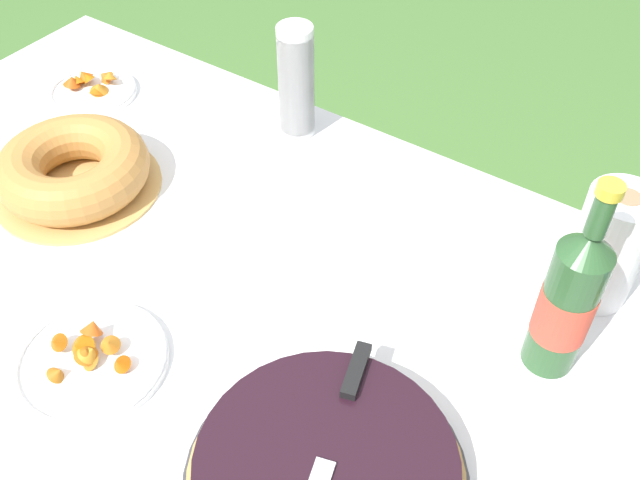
% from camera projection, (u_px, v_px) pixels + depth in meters
% --- Properties ---
extents(ground_plane, '(16.00, 16.00, 0.00)m').
position_uv_depth(ground_plane, '(240.00, 476.00, 1.75)').
color(ground_plane, '#4C7A38').
extents(garden_table, '(1.68, 1.00, 0.75)m').
position_uv_depth(garden_table, '(210.00, 296.00, 1.27)').
color(garden_table, brown).
rests_on(garden_table, ground_plane).
extents(tablecloth, '(1.69, 1.01, 0.10)m').
position_uv_depth(tablecloth, '(206.00, 275.00, 1.23)').
color(tablecloth, white).
rests_on(tablecloth, garden_table).
extents(berry_tart, '(0.38, 0.38, 0.06)m').
position_uv_depth(berry_tart, '(326.00, 473.00, 0.92)').
color(berry_tart, '#38383D').
rests_on(berry_tart, tablecloth).
extents(serving_knife, '(0.13, 0.37, 0.01)m').
position_uv_depth(serving_knife, '(333.00, 439.00, 0.92)').
color(serving_knife, silver).
rests_on(serving_knife, berry_tart).
extents(bundt_cake, '(0.31, 0.31, 0.10)m').
position_uv_depth(bundt_cake, '(73.00, 169.00, 1.33)').
color(bundt_cake, tan).
rests_on(bundt_cake, tablecloth).
extents(cup_stack, '(0.07, 0.07, 0.24)m').
position_uv_depth(cup_stack, '(296.00, 82.00, 1.41)').
color(cup_stack, white).
rests_on(cup_stack, tablecloth).
extents(cider_bottle_green, '(0.08, 0.08, 0.35)m').
position_uv_depth(cider_bottle_green, '(568.00, 302.00, 0.99)').
color(cider_bottle_green, '#2D562D').
rests_on(cider_bottle_green, tablecloth).
extents(snack_plate_near, '(0.19, 0.19, 0.05)m').
position_uv_depth(snack_plate_near, '(92.00, 89.00, 1.58)').
color(snack_plate_near, white).
rests_on(snack_plate_near, tablecloth).
extents(snack_plate_left, '(0.23, 0.23, 0.06)m').
position_uv_depth(snack_plate_left, '(91.00, 359.00, 1.07)').
color(snack_plate_left, white).
rests_on(snack_plate_left, tablecloth).
extents(paper_towel_roll, '(0.11, 0.11, 0.21)m').
position_uv_depth(paper_towel_roll, '(608.00, 247.00, 1.11)').
color(paper_towel_roll, white).
rests_on(paper_towel_roll, tablecloth).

